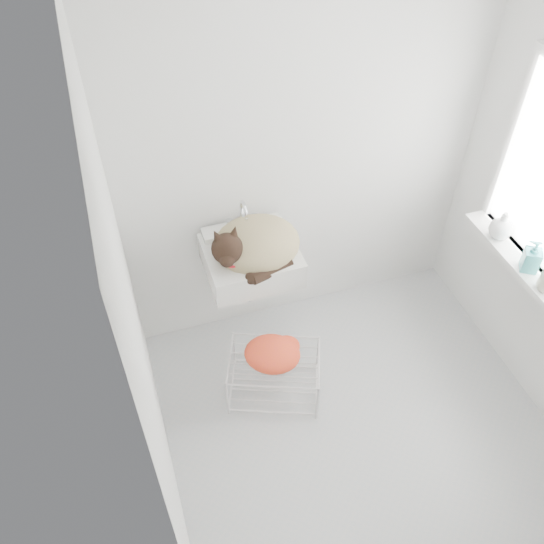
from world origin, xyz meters
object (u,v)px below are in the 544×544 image
object	(u,v)px
cat	(253,246)
bottle_b	(527,269)
wire_rack	(274,376)
sink	(251,249)
bottle_c	(498,236)

from	to	relation	value
cat	bottle_b	distance (m)	1.52
cat	wire_rack	distance (m)	0.83
sink	cat	world-z (taller)	cat
bottle_c	wire_rack	bearing A→B (deg)	-177.46
cat	bottle_b	world-z (taller)	cat
bottle_b	bottle_c	xyz separation A→B (m)	(0.00, 0.28, 0.00)
sink	bottle_b	size ratio (longest dim) A/B	2.68
sink	bottle_c	xyz separation A→B (m)	(1.41, -0.34, 0.00)
sink	wire_rack	bearing A→B (deg)	-88.48
wire_rack	bottle_c	xyz separation A→B (m)	(1.40, 0.06, 0.70)
cat	sink	bearing A→B (deg)	119.58
sink	wire_rack	size ratio (longest dim) A/B	1.00
wire_rack	bottle_c	distance (m)	1.56
sink	bottle_c	bearing A→B (deg)	-13.55
cat	bottle_c	distance (m)	1.43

